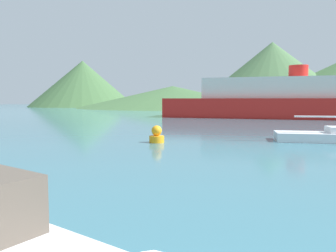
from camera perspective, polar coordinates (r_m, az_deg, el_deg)
ferry_distant at (r=45.27m, az=21.61°, el=4.19°), size 34.04×11.62×6.66m
buoy_marker at (r=17.95m, az=-1.98°, el=-1.66°), size 0.82×0.82×0.94m
hill_west at (r=109.26m, az=-14.60°, el=7.14°), size 33.80×33.80×14.61m
hill_central at (r=92.13m, az=0.84°, el=5.10°), size 52.91×52.91×6.03m
hill_east at (r=85.03m, az=17.61°, el=8.37°), size 40.33×40.33×16.28m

